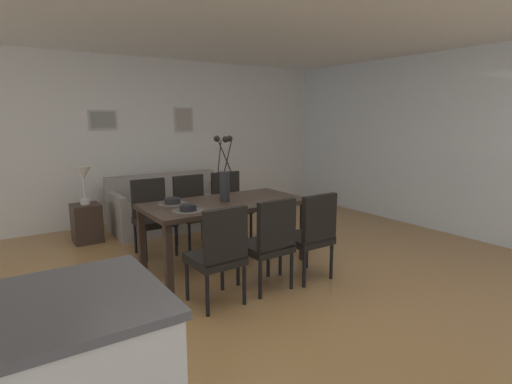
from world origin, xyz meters
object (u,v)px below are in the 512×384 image
dining_chair_mid_left (311,232)px  bowl_near_right (172,200)px  sofa (170,209)px  table_lamp (83,177)px  centerpiece_vase (224,177)px  side_table (87,223)px  framed_picture_center (184,120)px  framed_picture_left (103,120)px  dining_chair_near_left (219,251)px  dining_chair_far_right (193,207)px  bowl_near_left (188,207)px  dining_chair_near_right (152,213)px  dining_chair_mid_right (229,202)px  dining_chair_far_left (269,240)px  dining_table (225,208)px

dining_chair_mid_left → bowl_near_right: 1.54m
sofa → table_lamp: bearing=-176.3°
centerpiece_vase → table_lamp: bearing=122.3°
side_table → framed_picture_center: framed_picture_center is taller
bowl_near_right → framed_picture_left: framed_picture_left is taller
dining_chair_near_left → centerpiece_vase: 1.16m
dining_chair_far_right → bowl_near_left: size_ratio=5.41×
centerpiece_vase → sofa: bearing=87.0°
dining_chair_near_right → framed_picture_left: 2.03m
dining_chair_near_right → dining_chair_mid_right: bearing=1.7°
sofa → side_table: 1.24m
dining_chair_mid_left → table_lamp: table_lamp is taller
dining_chair_far_right → dining_chair_mid_right: same height
dining_chair_near_right → framed_picture_left: (-0.11, 1.69, 1.12)m
table_lamp → dining_chair_mid_left: bearing=-58.3°
bowl_near_right → dining_chair_far_left: bearing=-62.6°
dining_chair_near_right → dining_chair_mid_left: (1.06, -1.73, 0.00)m
bowl_near_right → sofa: bearing=69.1°
dining_chair_mid_right → bowl_near_right: bearing=-148.5°
side_table → dining_table: bearing=-57.7°
bowl_near_right → dining_chair_near_right: bearing=90.8°
centerpiece_vase → framed_picture_center: 2.69m
sofa → dining_chair_far_right: bearing=-95.3°
centerpiece_vase → table_lamp: centerpiece_vase is taller
dining_chair_far_left → framed_picture_left: framed_picture_left is taller
dining_chair_near_left → bowl_near_right: (0.02, 1.08, 0.27)m
bowl_near_right → framed_picture_left: size_ratio=0.42×
bowl_near_left → sofa: size_ratio=0.10×
sofa → framed_picture_center: size_ratio=4.41×
dining_chair_far_right → bowl_near_left: 1.23m
dining_chair_far_right → dining_chair_mid_right: 0.56m
dining_chair_near_left → sofa: size_ratio=0.52×
dining_table → dining_chair_mid_right: 1.06m
dining_chair_mid_left → bowl_near_left: 1.28m
dining_chair_mid_right → centerpiece_vase: centerpiece_vase is taller
dining_chair_near_right → bowl_near_left: dining_chair_near_right is taller
sofa → table_lamp: 1.38m
dining_chair_near_right → framed_picture_center: (1.21, 1.69, 1.12)m
bowl_near_left → side_table: (-0.59, 2.00, -0.52)m
dining_chair_near_right → sofa: size_ratio=0.52×
sofa → bowl_near_right: bearing=-110.9°
dining_chair_near_left → table_lamp: (-0.58, 2.67, 0.38)m
bowl_near_left → dining_chair_near_left: bearing=-91.5°
side_table → table_lamp: table_lamp is taller
sofa → dining_chair_mid_right: bearing=-64.8°
dining_chair_far_left → dining_chair_mid_right: same height
dining_chair_far_right → sofa: bearing=84.7°
dining_table → bowl_near_left: bowl_near_left is taller
dining_chair_near_right → framed_picture_left: bearing=93.7°
dining_chair_mid_left → framed_picture_center: 3.60m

